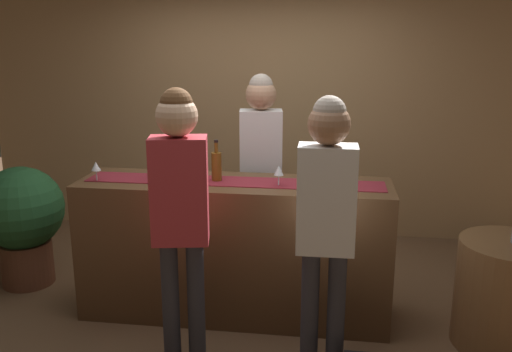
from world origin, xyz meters
The scene contains 13 objects.
ground_plane centered at (0.00, 0.00, 0.00)m, with size 10.00×10.00×0.00m, color brown.
back_wall centered at (0.00, 1.90, 1.45)m, with size 6.00×0.12×2.90m, color tan.
bar_counter centered at (0.00, 0.00, 0.51)m, with size 2.26×0.60×1.03m, color #543821.
counter_runner_cloth centered at (0.00, 0.00, 1.03)m, with size 2.15×0.28×0.01m, color maroon.
wine_bottle_green centered at (-0.56, -0.03, 1.14)m, with size 0.07×0.07×0.30m.
wine_bottle_amber centered at (-0.13, 0.01, 1.14)m, with size 0.07×0.07×0.30m.
wine_glass_near_customer centered at (-0.99, -0.11, 1.14)m, with size 0.07×0.07×0.14m.
wine_glass_mid_counter centered at (0.33, -0.06, 1.14)m, with size 0.07×0.07×0.14m.
bartender centered at (0.12, 0.58, 1.10)m, with size 0.36×0.25×1.76m.
customer_sipping centered at (0.67, -0.68, 1.08)m, with size 0.34×0.24×1.73m.
customer_browsing centered at (-0.21, -0.69, 1.10)m, with size 0.37×0.26×1.77m.
round_side_table centered at (1.89, -0.20, 0.37)m, with size 0.68×0.68×0.74m, color brown.
potted_plant_tall centered at (-1.84, 0.26, 0.59)m, with size 0.69×0.69×1.01m.
Camera 1 is at (0.69, -3.76, 2.06)m, focal length 38.58 mm.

